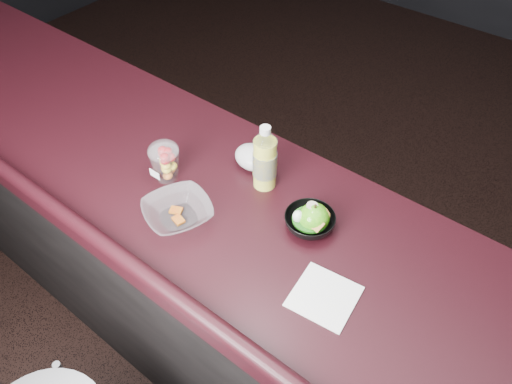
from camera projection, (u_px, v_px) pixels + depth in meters
counter at (249, 304)px, 1.87m from camera, size 4.06×0.71×1.02m
lemonade_bottle at (265, 162)px, 1.53m from camera, size 0.08×0.08×0.23m
fruit_cup at (165, 161)px, 1.57m from camera, size 0.10×0.10×0.14m
green_apple at (314, 217)px, 1.44m from camera, size 0.09×0.09×0.09m
plastic_bag at (255, 156)px, 1.63m from camera, size 0.13×0.10×0.09m
snack_bowl at (309, 220)px, 1.45m from camera, size 0.15×0.15×0.08m
takeout_bowl at (178, 212)px, 1.48m from camera, size 0.26×0.26×0.05m
paper_napkin at (324, 296)px, 1.30m from camera, size 0.18×0.18×0.00m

